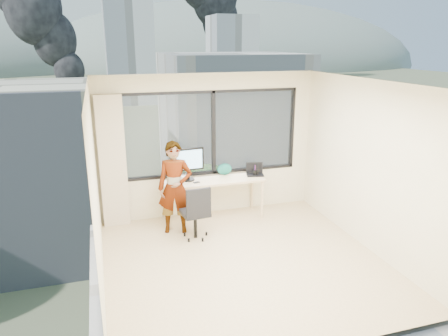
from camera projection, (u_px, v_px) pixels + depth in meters
name	position (u px, v px, depth m)	size (l,w,h in m)	color
floor	(244.00, 261.00, 6.18)	(4.00, 4.00, 0.01)	#C9B382
ceiling	(246.00, 83.00, 5.43)	(4.00, 4.00, 0.01)	white
wall_front	(315.00, 240.00, 3.98)	(4.00, 0.01, 2.60)	beige
wall_left	(96.00, 192.00, 5.25)	(0.01, 4.00, 2.60)	beige
wall_right	(368.00, 166.00, 6.36)	(0.01, 4.00, 2.60)	beige
window_wall	(211.00, 133.00, 7.59)	(3.30, 0.16, 1.55)	black
curtain	(113.00, 162.00, 7.09)	(0.45, 0.14, 2.30)	beige
desk	(214.00, 199.00, 7.60)	(1.80, 0.60, 0.75)	beige
chair	(195.00, 211.00, 6.79)	(0.48, 0.48, 0.94)	black
person	(175.00, 188.00, 6.94)	(0.57, 0.38, 1.57)	#2D2D33
monitor	(188.00, 164.00, 7.35)	(0.59, 0.13, 0.59)	black
game_console	(180.00, 177.00, 7.49)	(0.27, 0.23, 0.07)	white
laptop	(255.00, 170.00, 7.67)	(0.31, 0.33, 0.20)	black
cellphone	(197.00, 182.00, 7.30)	(0.11, 0.05, 0.01)	black
pen_cup	(255.00, 173.00, 7.68)	(0.08, 0.08, 0.10)	black
handbag	(224.00, 169.00, 7.71)	(0.28, 0.14, 0.21)	#0D4F45
exterior_ground	(105.00, 104.00, 120.14)	(400.00, 400.00, 0.04)	#515B3D
near_bldg_a	(11.00, 174.00, 33.19)	(16.00, 12.00, 14.00)	beige
near_bldg_b	(231.00, 128.00, 46.06)	(14.00, 13.00, 16.00)	silver
near_bldg_c	(427.00, 165.00, 42.78)	(12.00, 10.00, 10.00)	beige
far_tower_b	(129.00, 50.00, 118.01)	(13.00, 13.00, 30.00)	silver
far_tower_c	(232.00, 54.00, 147.19)	(15.00, 15.00, 26.00)	silver
hill_b	(228.00, 65.00, 331.08)	(300.00, 220.00, 96.00)	slate
tree_b	(207.00, 248.00, 26.54)	(7.60, 7.60, 9.00)	#214617
tree_c	(302.00, 144.00, 51.54)	(8.40, 8.40, 10.00)	#214617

